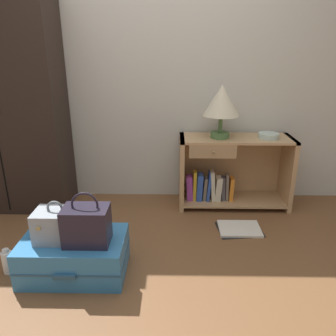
# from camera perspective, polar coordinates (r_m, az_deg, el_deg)

# --- Properties ---
(ground_plane) EXTENTS (9.00, 9.00, 0.00)m
(ground_plane) POSITION_cam_1_polar(r_m,az_deg,el_deg) (2.28, -4.60, -19.76)
(ground_plane) COLOR brown
(back_wall) EXTENTS (6.40, 0.10, 2.60)m
(back_wall) POSITION_cam_1_polar(r_m,az_deg,el_deg) (3.25, -2.68, 17.22)
(back_wall) COLOR beige
(back_wall) RESTS_ON ground_plane
(wardrobe) EXTENTS (1.00, 0.47, 1.94)m
(wardrobe) POSITION_cam_1_polar(r_m,az_deg,el_deg) (3.34, -25.98, 9.66)
(wardrobe) COLOR black
(wardrobe) RESTS_ON ground_plane
(bookshelf) EXTENTS (1.04, 0.39, 0.68)m
(bookshelf) POSITION_cam_1_polar(r_m,az_deg,el_deg) (3.24, 10.33, -0.68)
(bookshelf) COLOR tan
(bookshelf) RESTS_ON ground_plane
(table_lamp) EXTENTS (0.32, 0.32, 0.47)m
(table_lamp) POSITION_cam_1_polar(r_m,az_deg,el_deg) (3.03, 9.12, 11.04)
(table_lamp) COLOR #4C7542
(table_lamp) RESTS_ON bookshelf
(bowl) EXTENTS (0.19, 0.19, 0.05)m
(bowl) POSITION_cam_1_polar(r_m,az_deg,el_deg) (3.17, 16.74, 5.30)
(bowl) COLOR silver
(bowl) RESTS_ON bookshelf
(suitcase_large) EXTENTS (0.69, 0.46, 0.26)m
(suitcase_large) POSITION_cam_1_polar(r_m,az_deg,el_deg) (2.42, -15.59, -14.12)
(suitcase_large) COLOR teal
(suitcase_large) RESTS_ON ground_plane
(train_case) EXTENTS (0.28, 0.22, 0.28)m
(train_case) POSITION_cam_1_polar(r_m,az_deg,el_deg) (2.32, -18.39, -9.18)
(train_case) COLOR #8E99A3
(train_case) RESTS_ON suitcase_large
(handbag) EXTENTS (0.29, 0.19, 0.35)m
(handbag) POSITION_cam_1_polar(r_m,az_deg,el_deg) (2.22, -13.70, -9.39)
(handbag) COLOR #231E2D
(handbag) RESTS_ON suitcase_large
(bottle) EXTENTS (0.07, 0.07, 0.18)m
(bottle) POSITION_cam_1_polar(r_m,az_deg,el_deg) (2.60, -25.67, -14.18)
(bottle) COLOR white
(bottle) RESTS_ON ground_plane
(open_book_on_floor) EXTENTS (0.39, 0.32, 0.02)m
(open_book_on_floor) POSITION_cam_1_polar(r_m,az_deg,el_deg) (2.93, 12.07, -10.10)
(open_book_on_floor) COLOR white
(open_book_on_floor) RESTS_ON ground_plane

